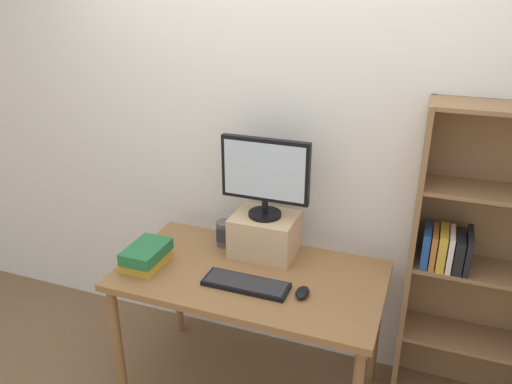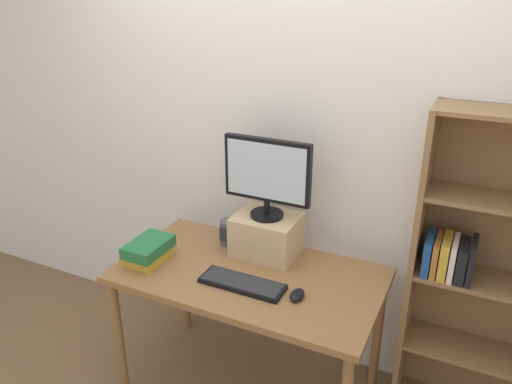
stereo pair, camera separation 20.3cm
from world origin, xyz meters
name	(u,v)px [view 1 (the left image)]	position (x,y,z in m)	size (l,w,h in m)	color
back_wall	(282,145)	(0.00, 0.50, 1.30)	(7.00, 0.08, 2.60)	silver
desk	(250,286)	(0.00, 0.00, 0.69)	(1.35, 0.74, 0.77)	olive
bookshelf_unit	(490,268)	(1.14, 0.35, 0.84)	(0.82, 0.28, 1.65)	olive
riser_box	(265,234)	(0.00, 0.22, 0.88)	(0.34, 0.27, 0.22)	tan
computer_monitor	(265,175)	(0.00, 0.22, 1.23)	(0.47, 0.18, 0.43)	black
keyboard	(246,284)	(0.03, -0.12, 0.78)	(0.42, 0.15, 0.02)	black
computer_mouse	(302,293)	(0.30, -0.10, 0.79)	(0.06, 0.10, 0.04)	black
book_stack	(146,256)	(-0.53, -0.12, 0.83)	(0.19, 0.26, 0.11)	gold
desk_speaker	(225,233)	(-0.24, 0.23, 0.84)	(0.10, 0.10, 0.14)	#4C4C51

